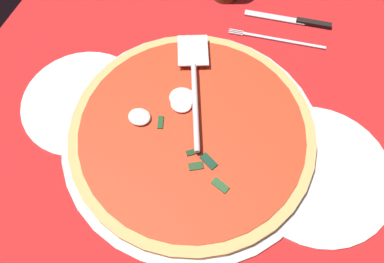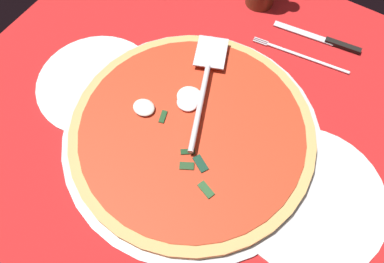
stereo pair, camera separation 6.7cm
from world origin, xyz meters
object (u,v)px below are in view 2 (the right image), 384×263
at_px(pizza, 192,131).
at_px(place_setting_far, 313,48).
at_px(pizza_server, 205,83).
at_px(dinner_plate_right, 308,197).
at_px(dinner_plate_left, 97,83).

distance_m(pizza, place_setting_far, 0.32).
bearing_deg(pizza, pizza_server, 106.86).
relative_size(dinner_plate_right, place_setting_far, 1.29).
xyz_separation_m(dinner_plate_left, dinner_plate_right, (0.44, 0.01, 0.00)).
height_order(dinner_plate_left, pizza, pizza).
bearing_deg(dinner_plate_left, pizza, 0.58).
height_order(dinner_plate_right, place_setting_far, place_setting_far).
xyz_separation_m(dinner_plate_left, pizza_server, (0.19, 0.09, 0.04)).
bearing_deg(dinner_plate_right, place_setting_far, 112.38).
distance_m(dinner_plate_left, pizza_server, 0.21).
distance_m(dinner_plate_left, pizza, 0.21).
relative_size(dinner_plate_left, dinner_plate_right, 0.89).
bearing_deg(dinner_plate_left, place_setting_far, 43.62).
height_order(dinner_plate_right, pizza, pizza).
distance_m(dinner_plate_left, place_setting_far, 0.44).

